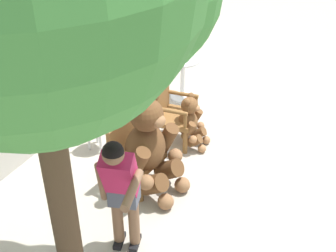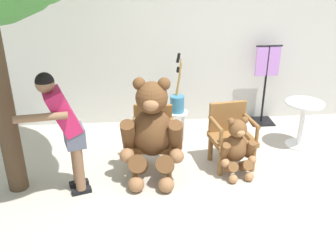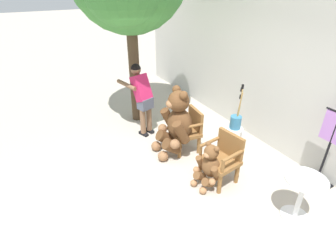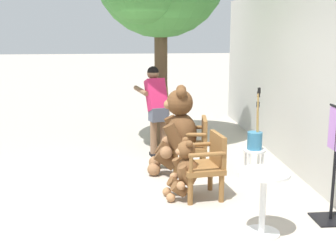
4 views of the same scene
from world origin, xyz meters
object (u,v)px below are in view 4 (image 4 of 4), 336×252
at_px(round_side_table, 263,196).
at_px(brush_bucket, 255,138).
at_px(wooden_chair_left, 193,143).
at_px(teddy_bear_small, 184,169).
at_px(person_visitor, 156,104).
at_px(teddy_bear_large, 177,131).
at_px(wooden_chair_right, 205,164).
at_px(clothing_display_stand, 335,162).
at_px(white_stool, 254,156).

bearing_deg(round_side_table, brush_bucket, 166.91).
height_order(wooden_chair_left, brush_bucket, brush_bucket).
bearing_deg(teddy_bear_small, person_visitor, -174.31).
height_order(teddy_bear_large, teddy_bear_small, teddy_bear_large).
bearing_deg(wooden_chair_right, teddy_bear_small, -87.16).
distance_m(teddy_bear_large, clothing_display_stand, 2.56).
height_order(wooden_chair_left, teddy_bear_large, teddy_bear_large).
distance_m(brush_bucket, round_side_table, 1.90).
bearing_deg(white_stool, person_visitor, -137.49).
xyz_separation_m(person_visitor, round_side_table, (3.31, 0.92, -0.47)).
height_order(white_stool, round_side_table, round_side_table).
height_order(brush_bucket, round_side_table, brush_bucket).
distance_m(wooden_chair_left, person_visitor, 1.24).
bearing_deg(teddy_bear_small, white_stool, 120.31).
xyz_separation_m(teddy_bear_large, person_visitor, (-1.02, -0.24, 0.26)).
distance_m(teddy_bear_small, round_side_table, 1.38).
height_order(teddy_bear_large, clothing_display_stand, clothing_display_stand).
xyz_separation_m(wooden_chair_right, teddy_bear_large, (-1.09, -0.25, 0.20)).
xyz_separation_m(teddy_bear_small, clothing_display_stand, (0.89, 1.63, 0.32)).
relative_size(wooden_chair_right, brush_bucket, 0.93).
bearing_deg(teddy_bear_large, clothing_display_stand, 38.61).
height_order(teddy_bear_small, round_side_table, teddy_bear_small).
bearing_deg(round_side_table, person_visitor, -164.54).
bearing_deg(teddy_bear_small, wooden_chair_right, 92.84).
xyz_separation_m(teddy_bear_small, person_visitor, (-2.13, -0.21, 0.52)).
xyz_separation_m(teddy_bear_large, round_side_table, (2.29, 0.67, -0.22)).
distance_m(wooden_chair_right, white_stool, 1.07).
height_order(wooden_chair_right, teddy_bear_large, teddy_bear_large).
bearing_deg(clothing_display_stand, wooden_chair_left, -145.90).
bearing_deg(brush_bucket, teddy_bear_small, -59.82).
distance_m(teddy_bear_large, brush_bucket, 1.19).
height_order(wooden_chair_left, clothing_display_stand, clothing_display_stand).
xyz_separation_m(white_stool, round_side_table, (1.85, -0.43, 0.09)).
bearing_deg(wooden_chair_left, wooden_chair_right, -0.01).
bearing_deg(white_stool, wooden_chair_right, -52.61).
xyz_separation_m(person_visitor, clothing_display_stand, (3.02, 1.84, -0.20)).
height_order(wooden_chair_right, person_visitor, person_visitor).
bearing_deg(wooden_chair_left, person_visitor, -154.37).
relative_size(wooden_chair_left, round_side_table, 1.19).
bearing_deg(clothing_display_stand, teddy_bear_large, -141.39).
height_order(wooden_chair_left, round_side_table, wooden_chair_left).
relative_size(wooden_chair_right, round_side_table, 1.19).
relative_size(wooden_chair_left, teddy_bear_small, 1.06).
xyz_separation_m(teddy_bear_large, clothing_display_stand, (2.00, 1.60, 0.06)).
xyz_separation_m(wooden_chair_right, clothing_display_stand, (0.91, 1.34, 0.26)).
distance_m(white_stool, clothing_display_stand, 1.67).
bearing_deg(clothing_display_stand, teddy_bear_small, -118.78).
height_order(wooden_chair_left, person_visitor, person_visitor).
distance_m(brush_bucket, clothing_display_stand, 1.63).
height_order(teddy_bear_large, white_stool, teddy_bear_large).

